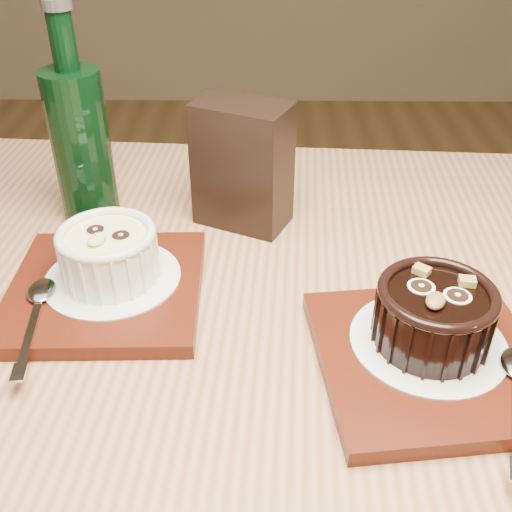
{
  "coord_description": "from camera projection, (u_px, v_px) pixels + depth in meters",
  "views": [
    {
      "loc": [
        0.21,
        -0.59,
        1.11
      ],
      "look_at": [
        0.21,
        -0.16,
        0.81
      ],
      "focal_mm": 42.0,
      "sensor_mm": 36.0,
      "label": 1
    }
  ],
  "objects": [
    {
      "name": "table",
      "position": [
        259.0,
        400.0,
        0.59
      ],
      "size": [
        1.25,
        0.87,
        0.75
      ],
      "rotation": [
        0.0,
        0.0,
        -0.06
      ],
      "color": "#91603F",
      "rests_on": "ground"
    },
    {
      "name": "green_bottle",
      "position": [
        81.0,
        141.0,
        0.65
      ],
      "size": [
        0.06,
        0.06,
        0.24
      ],
      "color": "black",
      "rests_on": "table"
    },
    {
      "name": "ramekin_white",
      "position": [
        109.0,
        252.0,
        0.56
      ],
      "size": [
        0.09,
        0.09,
        0.06
      ],
      "rotation": [
        0.0,
        0.0,
        -0.36
      ],
      "color": "white",
      "rests_on": "doily_left"
    },
    {
      "name": "doily_left",
      "position": [
        113.0,
        277.0,
        0.58
      ],
      "size": [
        0.13,
        0.13,
        0.0
      ],
      "primitive_type": "cylinder",
      "color": "white",
      "rests_on": "tray_left"
    },
    {
      "name": "ramekin_dark",
      "position": [
        434.0,
        313.0,
        0.48
      ],
      "size": [
        0.1,
        0.1,
        0.06
      ],
      "rotation": [
        0.0,
        0.0,
        -0.42
      ],
      "color": "black",
      "rests_on": "doily_right"
    },
    {
      "name": "tray_right",
      "position": [
        429.0,
        360.0,
        0.49
      ],
      "size": [
        0.2,
        0.2,
        0.01
      ],
      "primitive_type": "cube",
      "rotation": [
        0.0,
        0.0,
        0.12
      ],
      "color": "#4D190C",
      "rests_on": "table"
    },
    {
      "name": "spoon_left",
      "position": [
        35.0,
        314.0,
        0.53
      ],
      "size": [
        0.04,
        0.14,
        0.01
      ],
      "primitive_type": null,
      "rotation": [
        0.0,
        0.0,
        0.14
      ],
      "color": "silver",
      "rests_on": "tray_left"
    },
    {
      "name": "doily_right",
      "position": [
        428.0,
        341.0,
        0.5
      ],
      "size": [
        0.13,
        0.13,
        0.0
      ],
      "primitive_type": "cylinder",
      "color": "white",
      "rests_on": "tray_right"
    },
    {
      "name": "tray_left",
      "position": [
        106.0,
        289.0,
        0.57
      ],
      "size": [
        0.19,
        0.19,
        0.01
      ],
      "primitive_type": "cube",
      "rotation": [
        0.0,
        0.0,
        0.03
      ],
      "color": "#4D190C",
      "rests_on": "table"
    },
    {
      "name": "condiment_stand",
      "position": [
        243.0,
        165.0,
        0.66
      ],
      "size": [
        0.12,
        0.1,
        0.14
      ],
      "primitive_type": "cube",
      "rotation": [
        0.0,
        0.0,
        -0.43
      ],
      "color": "black",
      "rests_on": "table"
    }
  ]
}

